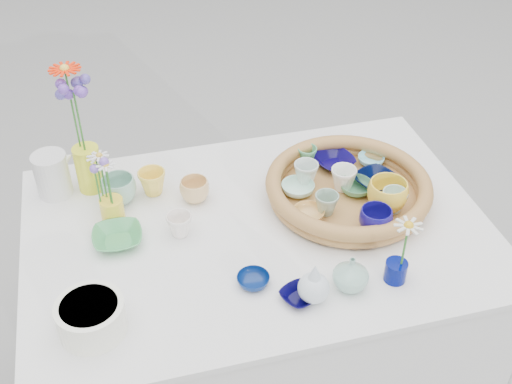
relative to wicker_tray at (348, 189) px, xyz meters
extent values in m
imported|color=#0A0442|center=(0.01, 0.15, -0.01)|extent=(0.14, 0.14, 0.03)
imported|color=black|center=(0.10, 0.02, -0.01)|extent=(0.16, 0.16, 0.03)
imported|color=yellow|center=(0.08, -0.09, 0.02)|extent=(0.13, 0.13, 0.09)
imported|color=#559F6D|center=(0.03, 0.01, -0.01)|extent=(0.12, 0.12, 0.03)
imported|color=#8DAA96|center=(-0.09, -0.06, 0.01)|extent=(0.07, 0.07, 0.06)
imported|color=silver|center=(-0.14, 0.04, -0.01)|extent=(0.12, 0.12, 0.03)
imported|color=silver|center=(-0.10, 0.08, 0.01)|extent=(0.07, 0.07, 0.07)
imported|color=white|center=(0.00, 0.03, 0.01)|extent=(0.09, 0.09, 0.07)
imported|color=#82D5EA|center=(0.12, 0.13, -0.01)|extent=(0.09, 0.09, 0.03)
imported|color=navy|center=(0.01, -0.16, 0.01)|extent=(0.10, 0.10, 0.07)
imported|color=tan|center=(-0.14, -0.07, -0.01)|extent=(0.10, 0.10, 0.03)
imported|color=silver|center=(0.10, -0.10, 0.01)|extent=(0.08, 0.08, 0.07)
imported|color=#4FA776|center=(-0.06, 0.18, 0.01)|extent=(0.07, 0.07, 0.06)
imported|color=#FFD84D|center=(-0.54, 0.17, 0.00)|extent=(0.10, 0.10, 0.08)
imported|color=#E3B774|center=(-0.42, 0.11, -0.01)|extent=(0.11, 0.11, 0.07)
imported|color=#449E5A|center=(-0.66, -0.02, -0.02)|extent=(0.14, 0.14, 0.03)
imported|color=white|center=(-0.49, -0.03, -0.01)|extent=(0.09, 0.09, 0.07)
imported|color=#061D58|center=(-0.35, -0.26, -0.03)|extent=(0.09, 0.09, 0.03)
imported|color=#89BCA7|center=(-0.63, 0.16, 0.00)|extent=(0.11, 0.11, 0.08)
imported|color=black|center=(-0.25, -0.33, -0.03)|extent=(0.11, 0.11, 0.02)
imported|color=#8EBCAB|center=(-0.12, -0.33, 0.01)|extent=(0.12, 0.12, 0.09)
cylinder|color=#000A5E|center=(0.00, -0.33, -0.01)|extent=(0.06, 0.06, 0.06)
cylinder|color=yellow|center=(-0.71, 0.24, 0.03)|extent=(0.10, 0.10, 0.14)
cylinder|color=yellow|center=(-0.66, 0.08, 0.00)|extent=(0.08, 0.08, 0.07)
camera|label=1|loc=(-0.62, -1.33, 1.12)|focal=45.00mm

